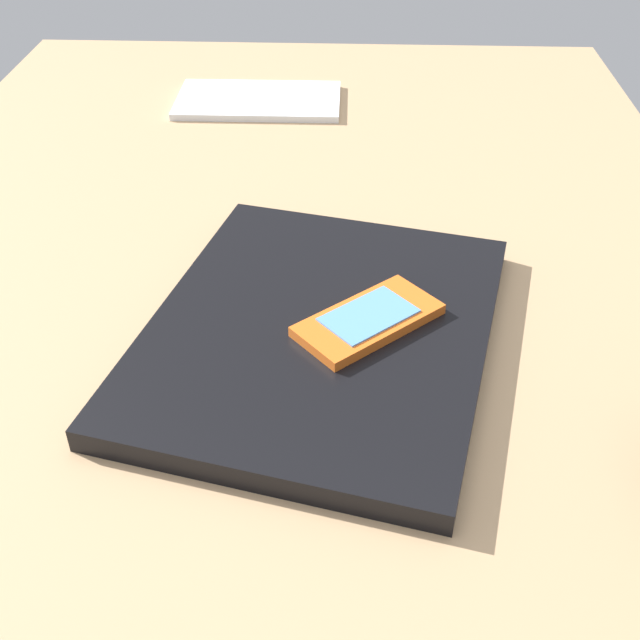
{
  "coord_description": "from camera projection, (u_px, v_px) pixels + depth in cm",
  "views": [
    {
      "loc": [
        56.26,
        5.77,
        40.4
      ],
      "look_at": [
        9.35,
        3.76,
        5.0
      ],
      "focal_mm": 44.69,
      "sensor_mm": 36.0,
      "label": 1
    }
  ],
  "objects": [
    {
      "name": "desk_surface",
      "position": [
        281.0,
        286.0,
        0.68
      ],
      "size": [
        120.0,
        80.0,
        3.0
      ],
      "primitive_type": "cube",
      "color": "tan",
      "rests_on": "ground"
    },
    {
      "name": "laptop_closed",
      "position": [
        320.0,
        332.0,
        0.59
      ],
      "size": [
        35.52,
        30.98,
        1.82
      ],
      "primitive_type": "cube",
      "rotation": [
        0.0,
        0.0,
        -0.24
      ],
      "color": "black",
      "rests_on": "desk_surface"
    },
    {
      "name": "cell_phone_on_laptop",
      "position": [
        368.0,
        320.0,
        0.58
      ],
      "size": [
        11.08,
        11.56,
        0.95
      ],
      "color": "orange",
      "rests_on": "laptop_closed"
    },
    {
      "name": "notepad",
      "position": [
        259.0,
        100.0,
        0.97
      ],
      "size": [
        11.69,
        19.88,
        0.8
      ],
      "primitive_type": "cube",
      "rotation": [
        0.0,
        0.0,
        0.01
      ],
      "color": "white",
      "rests_on": "desk_surface"
    }
  ]
}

